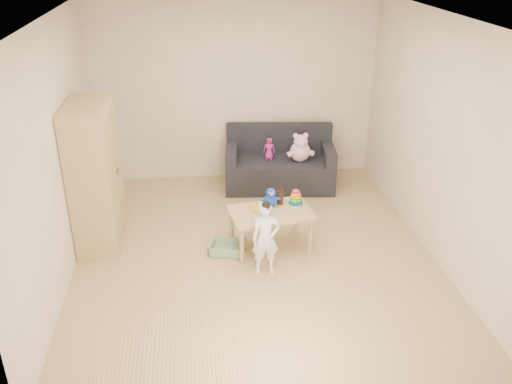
{
  "coord_description": "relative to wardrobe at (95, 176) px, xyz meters",
  "views": [
    {
      "loc": [
        -0.63,
        -5.27,
        3.32
      ],
      "look_at": [
        0.05,
        0.25,
        0.65
      ],
      "focal_mm": 38.0,
      "sensor_mm": 36.0,
      "label": 1
    }
  ],
  "objects": [
    {
      "name": "brown_bottle",
      "position": [
        2.09,
        -0.27,
        -0.26
      ],
      "size": [
        0.07,
        0.07,
        0.21
      ],
      "color": "black",
      "rests_on": "play_table"
    },
    {
      "name": "pink_bear",
      "position": [
        2.6,
        1.12,
        -0.23
      ],
      "size": [
        0.31,
        0.26,
        0.35
      ],
      "primitive_type": null,
      "rotation": [
        0.0,
        0.0,
        -0.02
      ],
      "color": "#F2B2C3",
      "rests_on": "sofa"
    },
    {
      "name": "storage_bin",
      "position": [
        1.45,
        -0.47,
        -0.78
      ],
      "size": [
        0.45,
        0.38,
        0.12
      ],
      "primitive_type": null,
      "rotation": [
        0.0,
        0.0,
        -0.26
      ],
      "color": "#80A87A",
      "rests_on": "ground"
    },
    {
      "name": "toddler",
      "position": [
        1.83,
        -0.91,
        -0.43
      ],
      "size": [
        0.3,
        0.2,
        0.8
      ],
      "primitive_type": "imported",
      "rotation": [
        0.0,
        0.0,
        0.0
      ],
      "color": "white",
      "rests_on": "ground"
    },
    {
      "name": "sofa",
      "position": [
        2.33,
        1.23,
        -0.62
      ],
      "size": [
        1.6,
        0.93,
        0.43
      ],
      "primitive_type": "cube",
      "rotation": [
        0.0,
        0.0,
        -0.11
      ],
      "color": "black",
      "rests_on": "ground"
    },
    {
      "name": "wardrobe",
      "position": [
        0.0,
        0.0,
        0.0
      ],
      "size": [
        0.46,
        0.93,
        1.67
      ],
      "primitive_type": "cube",
      "color": "tan",
      "rests_on": "ground"
    },
    {
      "name": "yellow_book",
      "position": [
        1.82,
        -0.35,
        -0.35
      ],
      "size": [
        0.21,
        0.21,
        0.01
      ],
      "primitive_type": "cube",
      "rotation": [
        0.0,
        0.0,
        0.19
      ],
      "color": "orange",
      "rests_on": "play_table"
    },
    {
      "name": "play_table",
      "position": [
        1.95,
        -0.44,
        -0.59
      ],
      "size": [
        1.0,
        0.72,
        0.48
      ],
      "primitive_type": "cube",
      "rotation": [
        0.0,
        0.0,
        0.16
      ],
      "color": "tan",
      "rests_on": "ground"
    },
    {
      "name": "doll",
      "position": [
        2.18,
        1.23,
        -0.25
      ],
      "size": [
        0.18,
        0.14,
        0.31
      ],
      "primitive_type": "imported",
      "rotation": [
        0.0,
        0.0,
        -0.2
      ],
      "color": "#C6258B",
      "rests_on": "sofa"
    },
    {
      "name": "ring_stacker",
      "position": [
        2.26,
        -0.32,
        -0.28
      ],
      "size": [
        0.17,
        0.17,
        0.19
      ],
      "color": "#FAF90D",
      "rests_on": "play_table"
    },
    {
      "name": "blue_plush",
      "position": [
        1.97,
        -0.31,
        -0.24
      ],
      "size": [
        0.23,
        0.21,
        0.23
      ],
      "primitive_type": null,
      "rotation": [
        0.0,
        0.0,
        0.41
      ],
      "color": "blue",
      "rests_on": "play_table"
    },
    {
      "name": "wooden_figure",
      "position": [
        1.92,
        -0.48,
        -0.3
      ],
      "size": [
        0.05,
        0.05,
        0.1
      ],
      "primitive_type": null,
      "rotation": [
        0.0,
        0.0,
        0.38
      ],
      "color": "brown",
      "rests_on": "play_table"
    },
    {
      "name": "room",
      "position": [
        1.76,
        -0.52,
        0.46
      ],
      "size": [
        4.5,
        4.5,
        4.5
      ],
      "color": "tan",
      "rests_on": "ground"
    }
  ]
}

